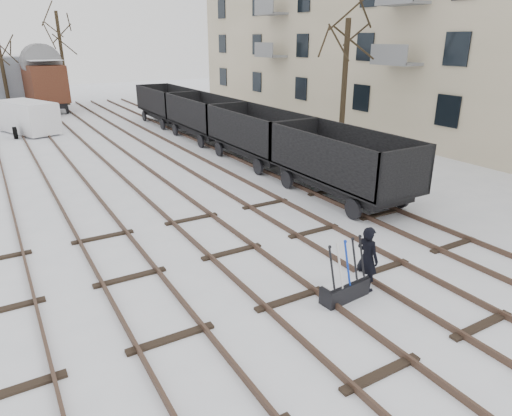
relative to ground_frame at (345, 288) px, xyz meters
The scene contains 14 objects.
ground 1.35m from the ground_frame, 153.04° to the left, with size 120.00×120.00×0.00m, color white.
tracks 14.32m from the ground_frame, 94.72° to the left, with size 13.90×52.00×0.16m.
apartment_block 25.02m from the ground_frame, 37.87° to the left, with size 10.12×45.00×16.10m.
ground_frame is the anchor object (origin of this frame).
worker 0.94m from the ground_frame, ahead, with size 0.61×0.40×1.68m, color black.
freight_wagon_a 7.61m from the ground_frame, 50.47° to the left, with size 2.54×6.34×2.59m.
freight_wagon_b 13.18m from the ground_frame, 68.50° to the left, with size 2.54×6.34×2.59m.
freight_wagon_c 19.27m from the ground_frame, 75.50° to the left, with size 2.54×6.34×2.59m.
freight_wagon_d 25.51m from the ground_frame, 79.10° to the left, with size 2.54×6.34×2.59m.
box_van_wagon 35.78m from the ground_frame, 93.17° to the left, with size 3.31×5.78×4.28m.
panel_van 26.64m from the ground_frame, 99.35° to the left, with size 3.58×5.09×2.06m.
tree_near 16.58m from the ground_frame, 50.01° to the left, with size 0.30×0.30×6.89m, color black.
tree_far_left 37.39m from the ground_frame, 97.39° to the left, with size 0.30×0.30×6.01m, color black.
tree_far_right 39.70m from the ground_frame, 89.57° to the left, with size 0.30×0.30×8.17m, color black.
Camera 1 is at (-5.51, -7.74, 5.90)m, focal length 32.00 mm.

